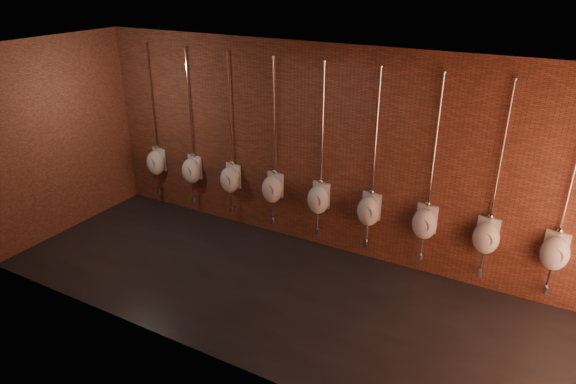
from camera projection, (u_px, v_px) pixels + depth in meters
name	position (u px, v px, depth m)	size (l,w,h in m)	color
ground	(287.00, 294.00, 7.11)	(8.50, 8.50, 0.00)	black
room_shell	(287.00, 158.00, 6.30)	(8.54, 3.04, 3.22)	black
urinal_0	(156.00, 162.00, 9.43)	(0.39, 0.35, 2.71)	white
urinal_1	(192.00, 170.00, 9.06)	(0.39, 0.35, 2.71)	white
urinal_2	(230.00, 179.00, 8.69)	(0.39, 0.35, 2.71)	white
urinal_3	(272.00, 188.00, 8.32)	(0.39, 0.35, 2.71)	white
urinal_4	(318.00, 198.00, 7.95)	(0.39, 0.35, 2.71)	white
urinal_5	(369.00, 210.00, 7.58)	(0.39, 0.35, 2.71)	white
urinal_6	(425.00, 222.00, 7.21)	(0.39, 0.35, 2.71)	white
urinal_7	(486.00, 236.00, 6.84)	(0.39, 0.35, 2.71)	white
urinal_8	(555.00, 252.00, 6.48)	(0.39, 0.35, 2.71)	white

